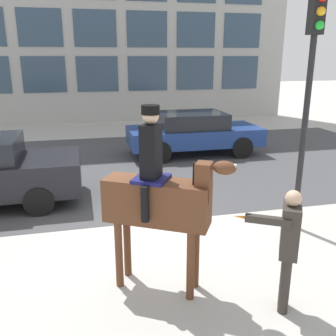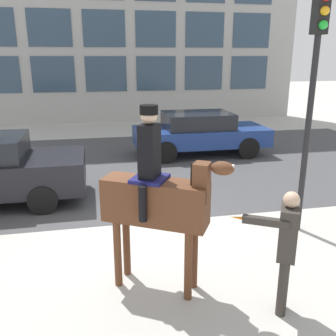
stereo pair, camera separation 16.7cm
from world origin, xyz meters
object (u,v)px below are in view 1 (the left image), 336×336
(mounted_horse_lead, at_px, (159,198))
(street_car_far_lane, at_px, (193,132))
(pedestrian_bystander, at_px, (288,242))
(traffic_light, at_px, (310,78))

(mounted_horse_lead, distance_m, street_car_far_lane, 7.82)
(mounted_horse_lead, bearing_deg, pedestrian_bystander, -0.68)
(pedestrian_bystander, distance_m, traffic_light, 3.27)
(mounted_horse_lead, relative_size, traffic_light, 0.61)
(pedestrian_bystander, relative_size, street_car_far_lane, 0.38)
(pedestrian_bystander, relative_size, traffic_light, 0.39)
(street_car_far_lane, bearing_deg, pedestrian_bystander, -98.74)
(street_car_far_lane, distance_m, traffic_light, 6.36)
(pedestrian_bystander, bearing_deg, mounted_horse_lead, -0.30)
(mounted_horse_lead, xyz_separation_m, traffic_light, (3.01, 1.31, 1.48))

